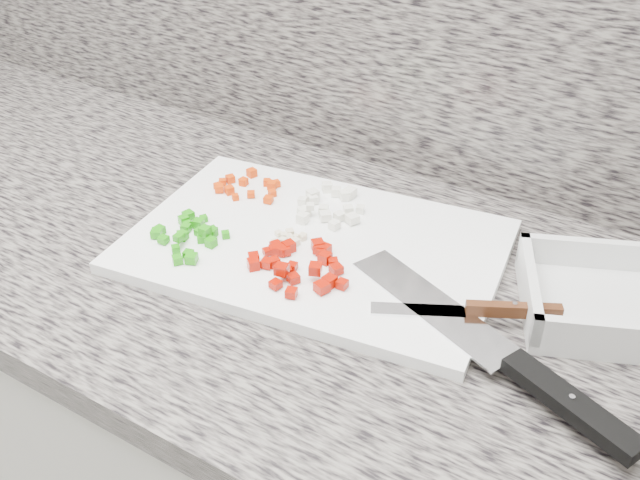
% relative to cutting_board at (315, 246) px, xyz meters
% --- Properties ---
extents(cabinet, '(3.92, 0.62, 0.86)m').
position_rel_cutting_board_xyz_m(cabinet, '(-0.12, -0.03, -0.48)').
color(cabinet, beige).
rests_on(cabinet, ground).
extents(countertop, '(3.96, 0.64, 0.04)m').
position_rel_cutting_board_xyz_m(countertop, '(-0.12, -0.03, -0.03)').
color(countertop, slate).
rests_on(countertop, cabinet).
extents(cutting_board, '(0.52, 0.39, 0.02)m').
position_rel_cutting_board_xyz_m(cutting_board, '(0.00, 0.00, 0.00)').
color(cutting_board, white).
rests_on(cutting_board, countertop).
extents(carrot_pile, '(0.10, 0.08, 0.01)m').
position_rel_cutting_board_xyz_m(carrot_pile, '(-0.16, 0.07, 0.01)').
color(carrot_pile, red).
rests_on(carrot_pile, cutting_board).
extents(onion_pile, '(0.10, 0.11, 0.02)m').
position_rel_cutting_board_xyz_m(onion_pile, '(-0.03, 0.08, 0.02)').
color(onion_pile, white).
rests_on(onion_pile, cutting_board).
extents(green_pepper_pile, '(0.10, 0.11, 0.02)m').
position_rel_cutting_board_xyz_m(green_pepper_pile, '(-0.14, -0.08, 0.02)').
color(green_pepper_pile, '#1E8D0C').
rests_on(green_pepper_pile, cutting_board).
extents(red_pepper_pile, '(0.14, 0.12, 0.02)m').
position_rel_cutting_board_xyz_m(red_pepper_pile, '(0.01, -0.06, 0.02)').
color(red_pepper_pile, '#A00F02').
rests_on(red_pepper_pile, cutting_board).
extents(garlic_pile, '(0.04, 0.05, 0.01)m').
position_rel_cutting_board_xyz_m(garlic_pile, '(-0.03, -0.02, 0.01)').
color(garlic_pile, beige).
rests_on(garlic_pile, cutting_board).
extents(chef_knife, '(0.38, 0.19, 0.02)m').
position_rel_cutting_board_xyz_m(chef_knife, '(0.31, -0.10, 0.01)').
color(chef_knife, silver).
rests_on(chef_knife, cutting_board).
extents(paring_knife, '(0.20, 0.12, 0.02)m').
position_rel_cutting_board_xyz_m(paring_knife, '(0.25, -0.02, 0.01)').
color(paring_knife, silver).
rests_on(paring_knife, cutting_board).
extents(tray, '(0.29, 0.25, 0.05)m').
position_rel_cutting_board_xyz_m(tray, '(0.38, 0.08, 0.01)').
color(tray, silver).
rests_on(tray, countertop).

